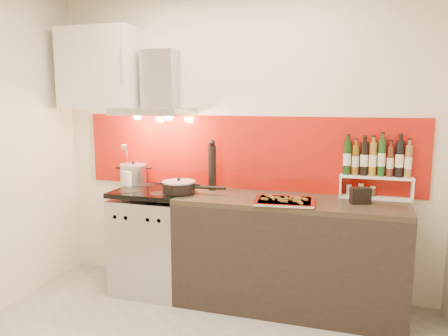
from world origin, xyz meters
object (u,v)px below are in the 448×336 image
(stock_pot, at_px, (133,174))
(pepper_mill, at_px, (212,166))
(baking_tray, at_px, (285,201))
(range_stove, at_px, (153,241))
(counter, at_px, (289,254))
(saute_pan, at_px, (180,187))

(stock_pot, distance_m, pepper_mill, 0.78)
(pepper_mill, distance_m, baking_tray, 0.77)
(stock_pot, bearing_deg, range_stove, -33.55)
(counter, height_order, baking_tray, baking_tray)
(stock_pot, bearing_deg, baking_tray, -12.29)
(range_stove, height_order, pepper_mill, pepper_mill)
(counter, xyz_separation_m, saute_pan, (-0.91, -0.07, 0.51))
(saute_pan, bearing_deg, range_stove, 167.54)
(counter, height_order, pepper_mill, pepper_mill)
(baking_tray, bearing_deg, saute_pan, 175.56)
(counter, distance_m, baking_tray, 0.49)
(stock_pot, distance_m, baking_tray, 1.50)
(saute_pan, bearing_deg, stock_pot, 156.29)
(counter, relative_size, stock_pot, 7.29)
(counter, xyz_separation_m, pepper_mill, (-0.70, 0.16, 0.66))
(counter, bearing_deg, stock_pot, 173.03)
(saute_pan, xyz_separation_m, baking_tray, (0.89, -0.07, -0.04))
(range_stove, bearing_deg, stock_pot, 146.45)
(saute_pan, bearing_deg, counter, 4.28)
(stock_pot, relative_size, baking_tray, 0.51)
(range_stove, xyz_separation_m, saute_pan, (0.29, -0.06, 0.52))
(counter, bearing_deg, baking_tray, -97.41)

